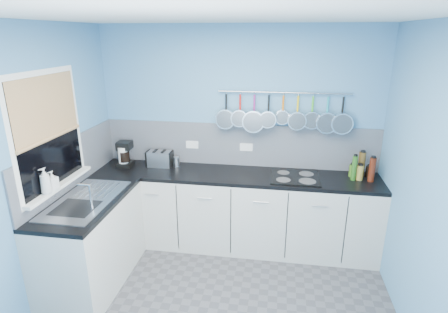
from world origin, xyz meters
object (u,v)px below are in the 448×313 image
(soap_bottle_a, at_px, (45,181))
(soap_bottle_b, at_px, (52,180))
(paper_towel, at_px, (123,157))
(toaster, at_px, (160,159))
(hob, at_px, (295,177))
(canister, at_px, (176,161))
(coffee_maker, at_px, (125,154))

(soap_bottle_a, height_order, soap_bottle_b, soap_bottle_a)
(soap_bottle_b, height_order, paper_towel, soap_bottle_b)
(soap_bottle_a, xyz_separation_m, toaster, (0.62, 1.22, -0.18))
(soap_bottle_b, distance_m, hob, 2.42)
(canister, bearing_deg, toaster, -172.08)
(paper_towel, xyz_separation_m, canister, (0.60, 0.13, -0.06))
(soap_bottle_a, height_order, coffee_maker, soap_bottle_a)
(soap_bottle_a, distance_m, coffee_maker, 1.18)
(soap_bottle_b, xyz_separation_m, paper_towel, (0.21, 1.02, -0.11))
(toaster, xyz_separation_m, hob, (1.57, -0.13, -0.09))
(soap_bottle_a, bearing_deg, hob, 26.36)
(soap_bottle_a, height_order, paper_towel, soap_bottle_a)
(soap_bottle_b, height_order, coffee_maker, soap_bottle_b)
(soap_bottle_a, xyz_separation_m, paper_towel, (0.21, 1.12, -0.15))
(paper_towel, bearing_deg, canister, 11.96)
(canister, height_order, hob, canister)
(soap_bottle_a, distance_m, paper_towel, 1.15)
(soap_bottle_a, height_order, toaster, soap_bottle_a)
(paper_towel, distance_m, hob, 1.99)
(paper_towel, relative_size, toaster, 0.86)
(soap_bottle_b, relative_size, paper_towel, 0.71)
(soap_bottle_a, height_order, hob, soap_bottle_a)
(hob, bearing_deg, toaster, 175.20)
(toaster, bearing_deg, paper_towel, -164.90)
(canister, relative_size, hob, 0.22)
(toaster, distance_m, canister, 0.20)
(soap_bottle_a, relative_size, paper_towel, 0.98)
(soap_bottle_a, distance_m, canister, 1.51)
(canister, bearing_deg, soap_bottle_b, -125.37)
(soap_bottle_b, height_order, canister, soap_bottle_b)
(toaster, relative_size, canister, 2.47)
(coffee_maker, xyz_separation_m, canister, (0.60, 0.10, -0.09))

